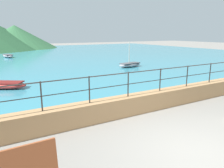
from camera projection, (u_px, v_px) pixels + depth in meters
name	position (u px, v px, depth m)	size (l,w,h in m)	color
ground_plane	(200.00, 155.00, 5.39)	(120.00, 120.00, 0.00)	gray
promenade_wall	(128.00, 105.00, 8.01)	(20.00, 0.56, 0.70)	tan
railing	(128.00, 80.00, 7.79)	(18.44, 0.04, 0.90)	#383330
lake_water	(26.00, 57.00, 27.15)	(64.00, 44.32, 0.06)	teal
hill_secondary	(15.00, 37.00, 41.89)	(15.83, 15.83, 4.42)	#33663D
boat_1	(130.00, 65.00, 18.86)	(2.41, 1.26, 2.18)	gray
boat_2	(8.00, 56.00, 26.26)	(1.34, 2.43, 0.36)	gray
boat_3	(5.00, 85.00, 11.54)	(2.42, 2.00, 0.36)	red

